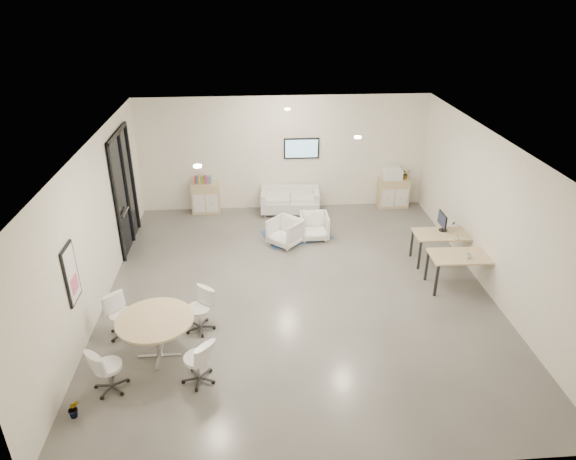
% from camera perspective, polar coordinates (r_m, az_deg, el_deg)
% --- Properties ---
extents(room_shell, '(9.60, 10.60, 4.80)m').
position_cam_1_polar(room_shell, '(10.24, 1.19, 0.82)').
color(room_shell, '#514E4A').
rests_on(room_shell, ground).
extents(glass_door, '(0.09, 1.90, 2.85)m').
position_cam_1_polar(glass_door, '(12.91, -17.73, 4.58)').
color(glass_door, black).
rests_on(glass_door, room_shell).
extents(artwork, '(0.05, 0.54, 1.04)m').
position_cam_1_polar(artwork, '(9.33, -22.96, -4.55)').
color(artwork, black).
rests_on(artwork, room_shell).
extents(wall_tv, '(0.98, 0.06, 0.58)m').
position_cam_1_polar(wall_tv, '(14.38, 1.51, 9.05)').
color(wall_tv, black).
rests_on(wall_tv, room_shell).
extents(ceiling_spots, '(3.14, 4.14, 0.03)m').
position_cam_1_polar(ceiling_spots, '(10.45, -0.27, 10.61)').
color(ceiling_spots, '#FFEAC6').
rests_on(ceiling_spots, room_shell).
extents(sideboard_left, '(0.77, 0.40, 0.86)m').
position_cam_1_polar(sideboard_left, '(14.64, -9.14, 3.54)').
color(sideboard_left, tan).
rests_on(sideboard_left, room_shell).
extents(sideboard_right, '(0.86, 0.42, 0.86)m').
position_cam_1_polar(sideboard_right, '(15.13, 11.61, 4.09)').
color(sideboard_right, tan).
rests_on(sideboard_right, room_shell).
extents(books, '(0.45, 0.14, 0.22)m').
position_cam_1_polar(books, '(14.45, -9.44, 5.53)').
color(books, red).
rests_on(books, sideboard_left).
extents(printer, '(0.53, 0.45, 0.36)m').
position_cam_1_polar(printer, '(14.90, 11.52, 6.23)').
color(printer, white).
rests_on(printer, sideboard_right).
extents(loveseat, '(1.68, 0.94, 0.61)m').
position_cam_1_polar(loveseat, '(14.49, 0.22, 3.21)').
color(loveseat, silver).
rests_on(loveseat, room_shell).
extents(blue_rug, '(1.88, 1.53, 0.01)m').
position_cam_1_polar(blue_rug, '(13.30, 0.94, -0.54)').
color(blue_rug, navy).
rests_on(blue_rug, room_shell).
extents(armchair_left, '(0.97, 0.97, 0.73)m').
position_cam_1_polar(armchair_left, '(12.70, -0.30, -0.08)').
color(armchair_left, silver).
rests_on(armchair_left, room_shell).
extents(armchair_right, '(0.70, 0.66, 0.72)m').
position_cam_1_polar(armchair_right, '(13.02, 2.93, 0.54)').
color(armchair_right, silver).
rests_on(armchair_right, room_shell).
extents(desk_rear, '(1.42, 0.73, 0.73)m').
position_cam_1_polar(desk_rear, '(12.32, 17.02, -0.67)').
color(desk_rear, tan).
rests_on(desk_rear, room_shell).
extents(desk_front, '(1.49, 0.77, 0.76)m').
position_cam_1_polar(desk_front, '(11.43, 19.05, -3.01)').
color(desk_front, tan).
rests_on(desk_front, room_shell).
extents(monitor, '(0.20, 0.50, 0.44)m').
position_cam_1_polar(monitor, '(12.30, 16.80, 0.93)').
color(monitor, black).
rests_on(monitor, desk_rear).
extents(round_table, '(1.32, 1.32, 0.80)m').
position_cam_1_polar(round_table, '(9.15, -14.53, -9.95)').
color(round_table, tan).
rests_on(round_table, room_shell).
extents(meeting_chairs, '(2.30, 2.30, 0.82)m').
position_cam_1_polar(meeting_chairs, '(9.33, -14.31, -11.50)').
color(meeting_chairs, white).
rests_on(meeting_chairs, room_shell).
extents(plant_cabinet, '(0.25, 0.28, 0.22)m').
position_cam_1_polar(plant_cabinet, '(15.02, 12.88, 6.00)').
color(plant_cabinet, '#3F7F3F').
rests_on(plant_cabinet, sideboard_right).
extents(plant_floor, '(0.23, 0.36, 0.15)m').
position_cam_1_polar(plant_floor, '(8.85, -22.60, -18.27)').
color(plant_floor, '#3F7F3F').
rests_on(plant_floor, room_shell).
extents(cup, '(0.15, 0.14, 0.12)m').
position_cam_1_polar(cup, '(11.27, 19.45, -2.70)').
color(cup, white).
rests_on(cup, desk_front).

